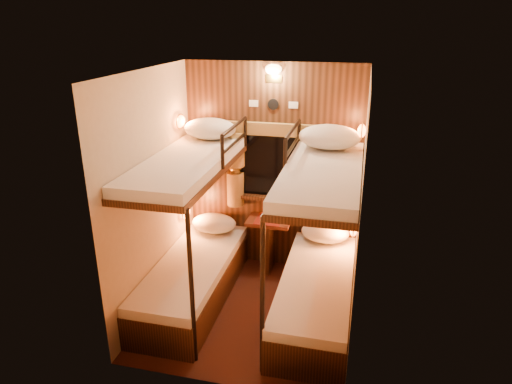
% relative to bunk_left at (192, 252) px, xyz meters
% --- Properties ---
extents(floor, '(2.10, 2.10, 0.00)m').
position_rel_bunk_left_xyz_m(floor, '(0.65, -0.07, -0.56)').
color(floor, black).
rests_on(floor, ground).
extents(ceiling, '(2.10, 2.10, 0.00)m').
position_rel_bunk_left_xyz_m(ceiling, '(0.65, -0.07, 1.84)').
color(ceiling, silver).
rests_on(ceiling, wall_back).
extents(wall_back, '(2.40, 0.00, 2.40)m').
position_rel_bunk_left_xyz_m(wall_back, '(0.65, 0.98, 0.64)').
color(wall_back, '#C6B293').
rests_on(wall_back, floor).
extents(wall_front, '(2.40, 0.00, 2.40)m').
position_rel_bunk_left_xyz_m(wall_front, '(0.65, -1.12, 0.64)').
color(wall_front, '#C6B293').
rests_on(wall_front, floor).
extents(wall_left, '(0.00, 2.40, 2.40)m').
position_rel_bunk_left_xyz_m(wall_left, '(-0.35, -0.07, 0.64)').
color(wall_left, '#C6B293').
rests_on(wall_left, floor).
extents(wall_right, '(0.00, 2.40, 2.40)m').
position_rel_bunk_left_xyz_m(wall_right, '(1.65, -0.07, 0.64)').
color(wall_right, '#C6B293').
rests_on(wall_right, floor).
extents(back_panel, '(2.00, 0.03, 2.40)m').
position_rel_bunk_left_xyz_m(back_panel, '(0.65, 0.97, 0.64)').
color(back_panel, black).
rests_on(back_panel, floor).
extents(bunk_left, '(0.72, 1.90, 1.82)m').
position_rel_bunk_left_xyz_m(bunk_left, '(0.00, 0.00, 0.00)').
color(bunk_left, black).
rests_on(bunk_left, floor).
extents(bunk_right, '(0.72, 1.90, 1.82)m').
position_rel_bunk_left_xyz_m(bunk_right, '(1.30, 0.00, 0.00)').
color(bunk_right, black).
rests_on(bunk_right, floor).
extents(window, '(1.00, 0.12, 0.79)m').
position_rel_bunk_left_xyz_m(window, '(0.65, 0.94, 0.62)').
color(window, black).
rests_on(window, back_panel).
extents(curtains, '(1.10, 0.22, 1.00)m').
position_rel_bunk_left_xyz_m(curtains, '(0.65, 0.90, 0.71)').
color(curtains, brown).
rests_on(curtains, back_panel).
extents(back_fixtures, '(0.54, 0.09, 0.48)m').
position_rel_bunk_left_xyz_m(back_fixtures, '(0.65, 0.93, 1.69)').
color(back_fixtures, black).
rests_on(back_fixtures, back_panel).
extents(reading_lamps, '(2.00, 0.20, 1.25)m').
position_rel_bunk_left_xyz_m(reading_lamps, '(0.65, 0.63, 0.68)').
color(reading_lamps, orange).
rests_on(reading_lamps, wall_left).
extents(table, '(0.50, 0.34, 0.66)m').
position_rel_bunk_left_xyz_m(table, '(0.65, 0.78, -0.14)').
color(table, '#512212').
rests_on(table, floor).
extents(bottle_left, '(0.06, 0.06, 0.22)m').
position_rel_bunk_left_xyz_m(bottle_left, '(0.65, 0.85, 0.19)').
color(bottle_left, '#99BFE5').
rests_on(bottle_left, table).
extents(bottle_right, '(0.08, 0.08, 0.26)m').
position_rel_bunk_left_xyz_m(bottle_right, '(0.78, 0.78, 0.21)').
color(bottle_right, '#99BFE5').
rests_on(bottle_right, table).
extents(sachet_a, '(0.09, 0.07, 0.01)m').
position_rel_bunk_left_xyz_m(sachet_a, '(0.77, 0.77, 0.09)').
color(sachet_a, silver).
rests_on(sachet_a, table).
extents(sachet_b, '(0.08, 0.07, 0.01)m').
position_rel_bunk_left_xyz_m(sachet_b, '(0.69, 0.78, 0.09)').
color(sachet_b, silver).
rests_on(sachet_b, table).
extents(pillow_lower_left, '(0.53, 0.38, 0.21)m').
position_rel_bunk_left_xyz_m(pillow_lower_left, '(-0.00, 0.72, 0.00)').
color(pillow_lower_left, white).
rests_on(pillow_lower_left, bunk_left).
extents(pillow_lower_right, '(0.54, 0.39, 0.21)m').
position_rel_bunk_left_xyz_m(pillow_lower_right, '(1.30, 0.78, 0.00)').
color(pillow_lower_right, white).
rests_on(pillow_lower_right, bunk_right).
extents(pillow_upper_left, '(0.58, 0.41, 0.23)m').
position_rel_bunk_left_xyz_m(pillow_upper_left, '(-0.00, 0.70, 1.14)').
color(pillow_upper_left, white).
rests_on(pillow_upper_left, bunk_left).
extents(pillow_upper_right, '(0.62, 0.44, 0.24)m').
position_rel_bunk_left_xyz_m(pillow_upper_right, '(1.30, 0.59, 1.15)').
color(pillow_upper_right, white).
rests_on(pillow_upper_right, bunk_right).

